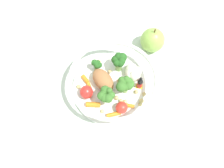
% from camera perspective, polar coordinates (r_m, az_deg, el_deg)
% --- Properties ---
extents(ground_plane, '(2.40, 2.40, 0.00)m').
position_cam_1_polar(ground_plane, '(0.59, 0.25, -1.11)').
color(ground_plane, silver).
extents(food_container, '(0.22, 0.22, 0.07)m').
position_cam_1_polar(food_container, '(0.56, 0.32, 0.24)').
color(food_container, white).
rests_on(food_container, ground_plane).
extents(loose_apple, '(0.07, 0.07, 0.08)m').
position_cam_1_polar(loose_apple, '(0.64, 10.32, 10.99)').
color(loose_apple, '#8CB74C').
rests_on(loose_apple, ground_plane).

